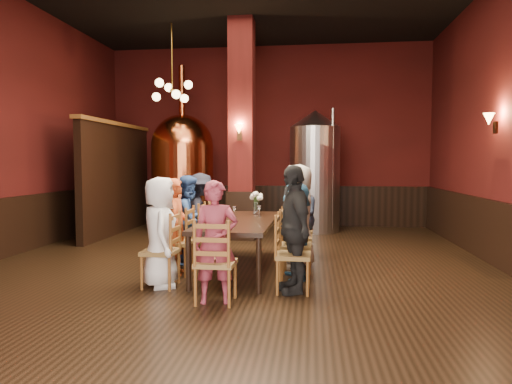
# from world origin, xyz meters

# --- Properties ---
(room) EXTENTS (10.00, 10.02, 4.50)m
(room) POSITION_xyz_m (0.00, 0.00, 2.25)
(room) COLOR black
(room) RESTS_ON ground
(wainscot_back) EXTENTS (7.90, 0.08, 1.00)m
(wainscot_back) POSITION_xyz_m (0.00, 4.96, 0.50)
(wainscot_back) COLOR black
(wainscot_back) RESTS_ON ground
(column) EXTENTS (0.58, 0.58, 4.50)m
(column) POSITION_xyz_m (-0.30, 2.80, 2.25)
(column) COLOR #4E1110
(column) RESTS_ON ground
(partition) EXTENTS (0.22, 3.50, 2.40)m
(partition) POSITION_xyz_m (-3.20, 3.20, 1.20)
(partition) COLOR black
(partition) RESTS_ON ground
(pendant_cluster) EXTENTS (0.90, 0.90, 1.70)m
(pendant_cluster) POSITION_xyz_m (-1.80, 2.90, 3.10)
(pendant_cluster) COLOR #A57226
(pendant_cluster) RESTS_ON room
(sconce_wall) EXTENTS (0.20, 0.20, 0.36)m
(sconce_wall) POSITION_xyz_m (3.90, 0.80, 2.20)
(sconce_wall) COLOR black
(sconce_wall) RESTS_ON room
(sconce_column) EXTENTS (0.20, 0.20, 0.36)m
(sconce_column) POSITION_xyz_m (-0.30, 2.50, 2.20)
(sconce_column) COLOR black
(sconce_column) RESTS_ON column
(dining_table) EXTENTS (1.04, 2.42, 0.75)m
(dining_table) POSITION_xyz_m (0.09, 0.02, 0.69)
(dining_table) COLOR black
(dining_table) RESTS_ON ground
(chair_0) EXTENTS (0.47, 0.47, 0.92)m
(chair_0) POSITION_xyz_m (-0.78, -0.97, 0.46)
(chair_0) COLOR #955726
(chair_0) RESTS_ON ground
(person_0) EXTENTS (0.66, 0.80, 1.41)m
(person_0) POSITION_xyz_m (-0.78, -0.97, 0.70)
(person_0) COLOR white
(person_0) RESTS_ON ground
(chair_1) EXTENTS (0.47, 0.47, 0.92)m
(chair_1) POSITION_xyz_m (-0.77, -0.30, 0.46)
(chair_1) COLOR #955726
(chair_1) RESTS_ON ground
(person_1) EXTENTS (0.40, 0.54, 1.37)m
(person_1) POSITION_xyz_m (-0.77, -0.30, 0.68)
(person_1) COLOR #B7471F
(person_1) RESTS_ON ground
(chair_2) EXTENTS (0.47, 0.47, 0.92)m
(chair_2) POSITION_xyz_m (-0.76, 0.36, 0.46)
(chair_2) COLOR #955726
(chair_2) RESTS_ON ground
(person_2) EXTENTS (0.39, 0.70, 1.39)m
(person_2) POSITION_xyz_m (-0.76, 0.36, 0.70)
(person_2) COLOR navy
(person_2) RESTS_ON ground
(chair_3) EXTENTS (0.47, 0.47, 0.92)m
(chair_3) POSITION_xyz_m (-0.75, 1.03, 0.46)
(chair_3) COLOR #955726
(chair_3) RESTS_ON ground
(person_3) EXTENTS (0.81, 1.04, 1.41)m
(person_3) POSITION_xyz_m (-0.75, 1.03, 0.71)
(person_3) COLOR black
(person_3) RESTS_ON ground
(chair_4) EXTENTS (0.47, 0.47, 0.92)m
(chair_4) POSITION_xyz_m (0.92, -1.00, 0.46)
(chair_4) COLOR #955726
(chair_4) RESTS_ON ground
(person_4) EXTENTS (0.66, 0.99, 1.57)m
(person_4) POSITION_xyz_m (0.92, -1.00, 0.78)
(person_4) COLOR black
(person_4) RESTS_ON ground
(chair_5) EXTENTS (0.47, 0.47, 0.92)m
(chair_5) POSITION_xyz_m (0.93, -0.33, 0.46)
(chair_5) COLOR #955726
(chair_5) RESTS_ON ground
(person_5) EXTENTS (0.62, 1.28, 1.32)m
(person_5) POSITION_xyz_m (0.93, -0.33, 0.66)
(person_5) COLOR #2E618B
(person_5) RESTS_ON ground
(chair_6) EXTENTS (0.47, 0.47, 0.92)m
(chair_6) POSITION_xyz_m (0.94, 0.33, 0.46)
(chair_6) COLOR #955726
(chair_6) RESTS_ON ground
(person_6) EXTENTS (0.50, 0.77, 1.56)m
(person_6) POSITION_xyz_m (0.94, 0.33, 0.78)
(person_6) COLOR #BBB3A5
(person_6) RESTS_ON ground
(chair_7) EXTENTS (0.47, 0.47, 0.92)m
(chair_7) POSITION_xyz_m (0.95, 1.00, 0.46)
(chair_7) COLOR #955726
(chair_7) RESTS_ON ground
(person_7) EXTENTS (0.53, 0.75, 1.40)m
(person_7) POSITION_xyz_m (0.95, 1.00, 0.70)
(person_7) COLOR #181F31
(person_7) RESTS_ON ground
(chair_8) EXTENTS (0.47, 0.47, 0.92)m
(chair_8) POSITION_xyz_m (0.06, -1.53, 0.46)
(chair_8) COLOR #955726
(chair_8) RESTS_ON ground
(person_8) EXTENTS (0.56, 0.43, 1.39)m
(person_8) POSITION_xyz_m (0.06, -1.53, 0.70)
(person_8) COLOR #923042
(person_8) RESTS_ON ground
(copper_kettle) EXTENTS (1.63, 1.63, 3.84)m
(copper_kettle) POSITION_xyz_m (-1.90, 3.96, 1.40)
(copper_kettle) COLOR black
(copper_kettle) RESTS_ON ground
(steel_vessel) EXTENTS (1.21, 1.21, 2.78)m
(steel_vessel) POSITION_xyz_m (1.21, 4.06, 1.39)
(steel_vessel) COLOR #B2B2B7
(steel_vessel) RESTS_ON ground
(rose_vase) EXTENTS (0.22, 0.22, 0.38)m
(rose_vase) POSITION_xyz_m (0.25, 0.77, 1.00)
(rose_vase) COLOR white
(rose_vase) RESTS_ON dining_table
(wine_glass_0) EXTENTS (0.07, 0.07, 0.17)m
(wine_glass_0) POSITION_xyz_m (-0.24, -0.50, 0.83)
(wine_glass_0) COLOR white
(wine_glass_0) RESTS_ON dining_table
(wine_glass_1) EXTENTS (0.07, 0.07, 0.17)m
(wine_glass_1) POSITION_xyz_m (-0.04, 0.35, 0.83)
(wine_glass_1) COLOR white
(wine_glass_1) RESTS_ON dining_table
(wine_glass_2) EXTENTS (0.07, 0.07, 0.17)m
(wine_glass_2) POSITION_xyz_m (-0.23, -0.44, 0.83)
(wine_glass_2) COLOR white
(wine_glass_2) RESTS_ON dining_table
(wine_glass_3) EXTENTS (0.07, 0.07, 0.17)m
(wine_glass_3) POSITION_xyz_m (-0.21, -0.41, 0.83)
(wine_glass_3) COLOR white
(wine_glass_3) RESTS_ON dining_table
(wine_glass_4) EXTENTS (0.07, 0.07, 0.17)m
(wine_glass_4) POSITION_xyz_m (0.33, 0.48, 0.83)
(wine_glass_4) COLOR white
(wine_glass_4) RESTS_ON dining_table
(wine_glass_5) EXTENTS (0.07, 0.07, 0.17)m
(wine_glass_5) POSITION_xyz_m (0.01, -0.61, 0.83)
(wine_glass_5) COLOR white
(wine_glass_5) RESTS_ON dining_table
(wine_glass_6) EXTENTS (0.07, 0.07, 0.17)m
(wine_glass_6) POSITION_xyz_m (-0.17, -0.05, 0.83)
(wine_glass_6) COLOR white
(wine_glass_6) RESTS_ON dining_table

